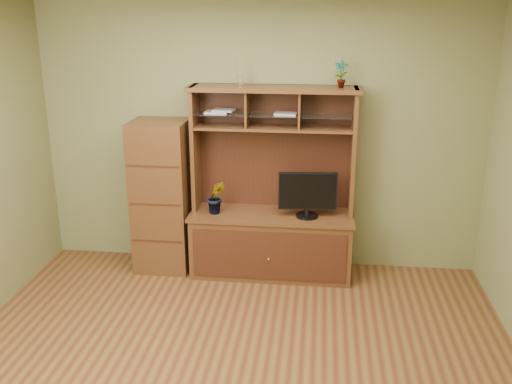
# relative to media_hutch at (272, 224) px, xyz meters

# --- Properties ---
(room) EXTENTS (4.54, 4.04, 2.74)m
(room) POSITION_rel_media_hutch_xyz_m (-0.16, -1.73, 0.83)
(room) COLOR #532B17
(room) RESTS_ON ground
(media_hutch) EXTENTS (1.66, 0.61, 1.90)m
(media_hutch) POSITION_rel_media_hutch_xyz_m (0.00, 0.00, 0.00)
(media_hutch) COLOR #4E2C16
(media_hutch) RESTS_ON room
(monitor) EXTENTS (0.57, 0.22, 0.45)m
(monitor) POSITION_rel_media_hutch_xyz_m (0.35, -0.08, 0.37)
(monitor) COLOR black
(monitor) RESTS_ON media_hutch
(orchid_plant) EXTENTS (0.21, 0.19, 0.34)m
(orchid_plant) POSITION_rel_media_hutch_xyz_m (-0.55, -0.08, 0.30)
(orchid_plant) COLOR #27581E
(orchid_plant) RESTS_ON media_hutch
(top_plant) EXTENTS (0.15, 0.11, 0.25)m
(top_plant) POSITION_rel_media_hutch_xyz_m (0.63, 0.08, 1.50)
(top_plant) COLOR #346925
(top_plant) RESTS_ON media_hutch
(reed_diffuser) EXTENTS (0.06, 0.06, 0.29)m
(reed_diffuser) POSITION_rel_media_hutch_xyz_m (-0.32, 0.08, 1.49)
(reed_diffuser) COLOR silver
(reed_diffuser) RESTS_ON media_hutch
(magazines) EXTENTS (0.90, 0.18, 0.04)m
(magazines) POSITION_rel_media_hutch_xyz_m (-0.32, 0.08, 1.13)
(magazines) COLOR #BBBBC1
(magazines) RESTS_ON media_hutch
(side_cabinet) EXTENTS (0.56, 0.51, 1.56)m
(side_cabinet) POSITION_rel_media_hutch_xyz_m (-1.13, 0.00, 0.26)
(side_cabinet) COLOR #4E2C16
(side_cabinet) RESTS_ON room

